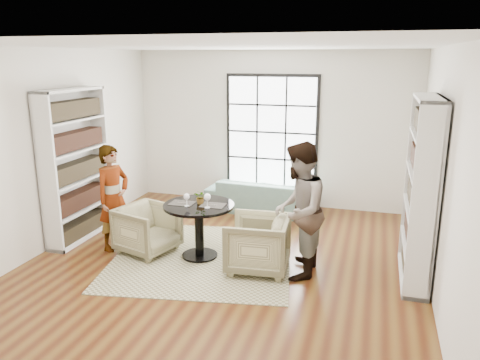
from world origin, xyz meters
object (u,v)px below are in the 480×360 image
(sofa, at_px, (262,196))
(armchair_right, at_px, (257,244))
(flower_centerpiece, at_px, (201,197))
(pedestal_table, at_px, (199,219))
(person_right, at_px, (298,211))
(wine_glass_left, at_px, (187,197))
(armchair_left, at_px, (148,229))
(wine_glass_right, at_px, (207,198))
(person_left, at_px, (113,198))

(sofa, height_order, armchair_right, armchair_right)
(armchair_right, height_order, flower_centerpiece, flower_centerpiece)
(pedestal_table, relative_size, armchair_right, 1.22)
(person_right, bearing_deg, wine_glass_left, -91.27)
(armchair_left, height_order, flower_centerpiece, flower_centerpiece)
(pedestal_table, relative_size, wine_glass_right, 4.82)
(flower_centerpiece, bearing_deg, armchair_right, -12.87)
(person_right, bearing_deg, sofa, -156.10)
(armchair_left, relative_size, wine_glass_right, 3.72)
(sofa, height_order, person_left, person_left)
(person_left, distance_m, person_right, 2.84)
(armchair_left, xyz_separation_m, flower_centerpiece, (0.83, 0.07, 0.56))
(armchair_right, distance_m, person_right, 0.76)
(sofa, relative_size, wine_glass_left, 11.10)
(pedestal_table, distance_m, wine_glass_right, 0.44)
(wine_glass_left, bearing_deg, armchair_left, 172.57)
(armchair_right, bearing_deg, wine_glass_right, -98.57)
(person_left, bearing_deg, wine_glass_right, -76.52)
(armchair_left, bearing_deg, person_right, -76.52)
(armchair_left, bearing_deg, wine_glass_left, -80.67)
(wine_glass_right, bearing_deg, person_right, -2.23)
(person_right, height_order, wine_glass_right, person_right)
(armchair_right, bearing_deg, wine_glass_left, -96.97)
(sofa, xyz_separation_m, flower_centerpiece, (-0.35, -2.31, 0.61))
(person_left, height_order, wine_glass_right, person_left)
(person_left, bearing_deg, sofa, -19.44)
(wine_glass_right, bearing_deg, sofa, 85.63)
(person_right, relative_size, wine_glass_left, 9.69)
(sofa, bearing_deg, wine_glass_right, 89.34)
(sofa, xyz_separation_m, wine_glass_left, (-0.50, -2.48, 0.64))
(wine_glass_left, bearing_deg, flower_centerpiece, 47.41)
(wine_glass_left, relative_size, flower_centerpiece, 0.93)
(pedestal_table, height_order, sofa, pedestal_table)
(wine_glass_left, distance_m, flower_centerpiece, 0.22)
(wine_glass_left, xyz_separation_m, flower_centerpiece, (0.15, 0.16, -0.03))
(person_left, bearing_deg, pedestal_table, -71.75)
(armchair_right, bearing_deg, person_left, -97.97)
(pedestal_table, height_order, flower_centerpiece, flower_centerpiece)
(wine_glass_left, relative_size, wine_glass_right, 0.88)
(person_left, xyz_separation_m, wine_glass_left, (1.23, -0.09, 0.14))
(armchair_left, height_order, wine_glass_left, wine_glass_left)
(wine_glass_left, bearing_deg, person_right, -1.50)
(pedestal_table, xyz_separation_m, person_right, (1.47, -0.17, 0.32))
(pedestal_table, bearing_deg, flower_centerpiece, 55.73)
(pedestal_table, relative_size, armchair_left, 1.29)
(person_right, xyz_separation_m, wine_glass_left, (-1.60, 0.04, 0.04))
(pedestal_table, relative_size, wine_glass_left, 5.45)
(person_right, bearing_deg, armchair_left, -93.06)
(armchair_left, distance_m, person_left, 0.71)
(wine_glass_left, bearing_deg, armchair_right, -2.28)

